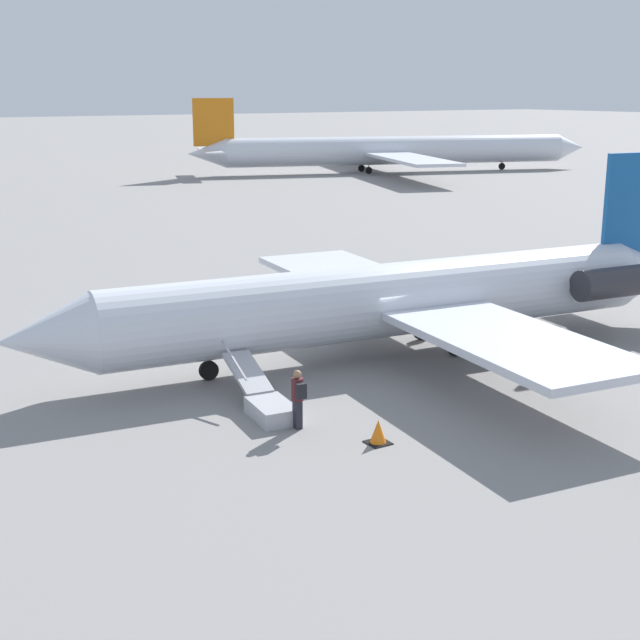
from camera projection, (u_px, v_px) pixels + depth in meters
name	position (u px, v px, depth m)	size (l,w,h in m)	color
ground_plane	(389.00, 354.00, 32.66)	(600.00, 600.00, 0.00)	gray
airplane_main	(412.00, 296.00, 32.51)	(27.74, 20.86, 6.99)	silver
airplane_far_left	(392.00, 150.00, 103.73)	(47.07, 37.17, 8.49)	silver
boarding_stairs	(267.00, 402.00, 26.55)	(1.45, 4.11, 1.73)	#B2B2B7
passenger	(298.00, 395.00, 25.29)	(0.36, 0.55, 1.74)	#23232D
traffic_cone_near_stairs	(378.00, 432.00, 24.39)	(0.62, 0.62, 0.68)	black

